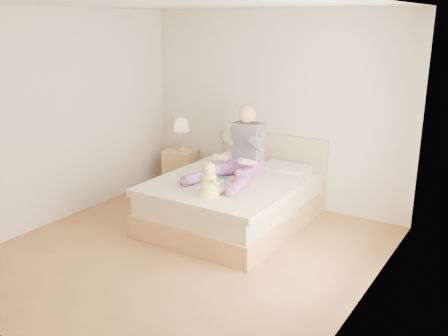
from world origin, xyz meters
The scene contains 7 objects.
room centered at (0.08, 0.01, 1.51)m, with size 4.02×4.22×2.71m.
bed centered at (0.00, 1.08, 0.32)m, with size 1.70×2.18×1.00m.
nightstand centered at (-1.49, 1.88, 0.29)m, with size 0.54×0.50×0.58m.
lamp centered at (-1.45, 1.86, 0.97)m, with size 0.24×0.24×0.50m.
adult centered at (0.02, 1.15, 0.88)m, with size 0.79×1.11×0.93m.
tray centered at (-0.01, 0.74, 0.64)m, with size 0.58×0.50×0.15m.
baby centered at (0.12, 0.31, 0.77)m, with size 0.28×0.37×0.40m.
Camera 1 is at (3.17, -4.13, 2.55)m, focal length 40.00 mm.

